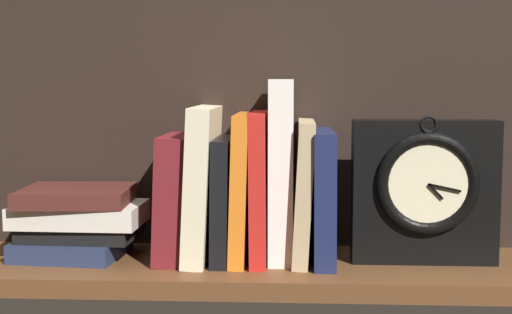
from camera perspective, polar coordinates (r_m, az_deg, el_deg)
ground_plane at (r=101.97cm, az=-0.81°, el=-8.92°), size 85.02×22.34×2.50cm
back_panel at (r=109.24cm, az=-0.46°, el=2.75°), size 85.02×1.20×37.63cm
book_maroon_dawkins at (r=102.68cm, az=-6.42°, el=-3.15°), size 4.64×14.30×17.65cm
book_cream_twain at (r=101.82cm, az=-4.30°, el=-2.06°), size 4.26×16.50×21.66cm
book_black_skeptic at (r=101.81cm, az=-2.58°, el=-3.28°), size 2.59×15.16×17.24cm
book_orange_pandolfini at (r=101.33cm, az=-1.14°, el=-2.36°), size 2.83×15.51×20.60cm
book_red_requiem at (r=101.16cm, az=0.28°, el=-2.30°), size 2.41×15.58×20.84cm
book_white_catcher at (r=100.76cm, az=2.03°, el=-1.03°), size 3.38×12.05×25.37cm
book_tan_shortstories at (r=101.15cm, az=3.76°, el=-2.66°), size 3.10×15.22×19.68cm
book_navy_bierce at (r=101.33cm, az=5.36°, el=-3.04°), size 3.06×16.55×18.28cm
framed_clock at (r=101.31cm, az=13.28°, el=-2.57°), size 19.82×5.95×20.56cm
book_stack_side at (r=106.10cm, az=-14.04°, el=-4.96°), size 18.20×13.97×9.93cm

